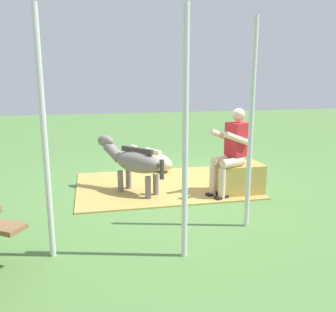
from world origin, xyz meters
name	(u,v)px	position (x,y,z in m)	size (l,w,h in m)	color
ground_plane	(176,184)	(0.00, 0.00, 0.00)	(24.00, 24.00, 0.00)	#568442
hay_patch	(164,185)	(0.22, 0.05, 0.01)	(2.93, 2.07, 0.02)	tan
hay_bale	(239,179)	(-0.87, 0.69, 0.24)	(0.71, 0.48, 0.49)	tan
person_seated	(232,148)	(-0.72, 0.73, 0.76)	(0.72, 0.57, 1.37)	beige
pony_standing	(133,161)	(0.78, 0.35, 0.53)	(1.04, 1.08, 0.89)	slate
pony_lying	(152,160)	(0.23, -1.05, 0.19)	(0.90, 1.30, 0.42)	beige
soda_bottle	(264,175)	(-1.56, 0.20, 0.13)	(0.07, 0.07, 0.26)	#197233
tent_pole_left	(251,127)	(-0.46, 1.91, 1.26)	(0.06, 0.06, 2.52)	silver
tent_pole_right	(44,138)	(1.85, 2.21, 1.26)	(0.06, 0.06, 2.52)	silver
tent_pole_mid	(185,138)	(0.50, 2.50, 1.26)	(0.06, 0.06, 2.52)	silver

